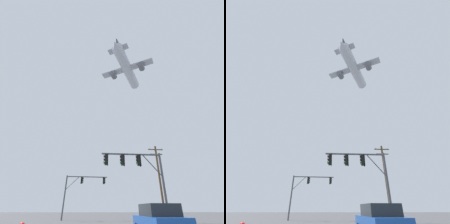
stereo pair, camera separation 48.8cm
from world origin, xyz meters
TOP-DOWN VIEW (x-y plane):
  - signal_pole_near at (3.32, 8.83)m, footprint 5.35×0.48m
  - signal_pole_far at (-2.57, 21.35)m, footprint 6.26×0.60m
  - utility_pole at (8.30, 17.34)m, footprint 2.20×0.28m
  - airplane at (7.90, 31.50)m, footprint 15.86×20.54m
  - parked_car at (3.31, 4.79)m, footprint 2.05×4.19m

SIDE VIEW (x-z plane):
  - parked_car at x=3.31m, z-range 0.03..1.63m
  - signal_pole_far at x=-2.57m, z-range 1.49..7.24m
  - signal_pole_near at x=3.32m, z-range 1.56..7.27m
  - utility_pole at x=8.30m, z-range 0.30..9.69m
  - airplane at x=7.90m, z-range 37.44..43.42m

